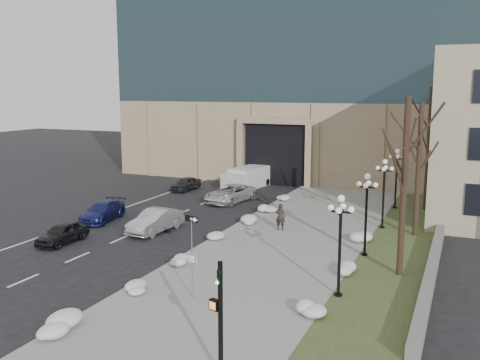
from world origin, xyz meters
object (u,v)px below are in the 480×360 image
object	(u,v)px
lamppost_a	(340,232)
one_way_sign	(193,225)
car_c	(103,212)
car_d	(230,194)
car_b	(155,221)
lamppost_c	(384,184)
car_a	(62,233)
pedestrian	(280,217)
traffic_signal	(220,322)
box_truck	(248,178)
lamppost_b	(366,204)
car_e	(186,184)
lamppost_d	(397,171)
keep_sign	(192,266)

from	to	relation	value
lamppost_a	one_way_sign	bearing A→B (deg)	169.47
car_c	car_d	size ratio (longest dim) A/B	0.87
car_b	lamppost_c	bearing A→B (deg)	30.76
car_b	lamppost_a	xyz separation A→B (m)	(13.66, -6.35, 2.32)
car_a	car_c	xyz separation A→B (m)	(-1.29, 5.60, 0.02)
car_c	pedestrian	bearing A→B (deg)	1.14
traffic_signal	box_truck	bearing A→B (deg)	128.36
lamppost_b	car_e	bearing A→B (deg)	144.64
car_b	lamppost_d	world-z (taller)	lamppost_d
one_way_sign	lamppost_c	size ratio (longest dim) A/B	0.56
keep_sign	traffic_signal	size ratio (longest dim) A/B	0.54
car_e	traffic_signal	world-z (taller)	traffic_signal
pedestrian	lamppost_a	world-z (taller)	lamppost_a
traffic_signal	lamppost_a	distance (m)	8.63
car_b	traffic_signal	size ratio (longest dim) A/B	1.14
box_truck	traffic_signal	xyz separation A→B (m)	(12.17, -31.84, 1.06)
keep_sign	pedestrian	bearing A→B (deg)	98.01
pedestrian	lamppost_b	size ratio (longest dim) A/B	0.37
keep_sign	lamppost_d	xyz separation A→B (m)	(5.93, 22.38, 1.47)
pedestrian	lamppost_d	distance (m)	11.75
one_way_sign	lamppost_c	distance (m)	14.14
car_c	pedestrian	distance (m)	12.87
car_a	keep_sign	xyz separation A→B (m)	(11.56, -4.76, 0.97)
car_c	keep_sign	world-z (taller)	keep_sign
keep_sign	box_truck	bearing A→B (deg)	114.52
one_way_sign	car_b	bearing A→B (deg)	156.53
car_b	pedestrian	size ratio (longest dim) A/B	2.57
pedestrian	lamppost_a	size ratio (longest dim) A/B	0.37
car_a	one_way_sign	size ratio (longest dim) A/B	1.40
traffic_signal	lamppost_d	xyz separation A→B (m)	(1.99, 27.83, 1.08)
car_a	keep_sign	distance (m)	12.54
car_b	keep_sign	distance (m)	12.06
pedestrian	car_d	bearing A→B (deg)	-52.07
car_e	pedestrian	xyz separation A→B (m)	(12.78, -10.22, 0.39)
lamppost_c	car_d	bearing A→B (deg)	163.42
box_truck	lamppost_b	size ratio (longest dim) A/B	1.33
car_a	car_d	bearing A→B (deg)	72.34
lamppost_b	lamppost_a	bearing A→B (deg)	-90.00
traffic_signal	lamppost_a	xyz separation A→B (m)	(1.99, 8.33, 1.08)
car_c	traffic_signal	size ratio (longest dim) A/B	1.13
lamppost_c	lamppost_a	bearing A→B (deg)	-90.00
car_a	traffic_signal	bearing A→B (deg)	-34.18
traffic_signal	keep_sign	bearing A→B (deg)	143.32
traffic_signal	one_way_sign	bearing A→B (deg)	139.72
car_c	car_e	bearing A→B (deg)	81.78
one_way_sign	lamppost_a	xyz separation A→B (m)	(8.22, -1.53, 0.88)
car_e	traffic_signal	size ratio (longest dim) A/B	0.91
car_e	box_truck	size ratio (longest dim) A/B	0.57
car_a	lamppost_a	size ratio (longest dim) A/B	0.78
car_c	box_truck	xyz separation A→B (m)	(4.63, 16.03, 0.27)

